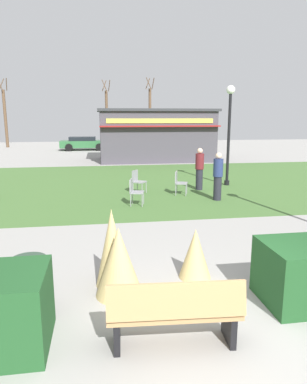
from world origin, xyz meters
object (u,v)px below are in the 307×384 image
parked_car_west_slot (84,143)px  cafe_chair_west (134,190)px  tree_left_bg (5,117)px  lamppost_far (229,124)px  cafe_chair_east (179,181)px  parked_car_center_slot (145,142)px  cafe_chair_center (137,180)px  trash_bin (30,284)px  food_kiosk (155,135)px  person_strolling (200,169)px  tree_right_bg (107,117)px  tree_center_bg (150,116)px  park_bench (175,313)px  person_standing (218,176)px

parked_car_west_slot → cafe_chair_west: bearing=-83.5°
parked_car_west_slot → tree_left_bg: size_ratio=0.65×
lamppost_far → cafe_chair_west: (-4.33, -2.99, -2.10)m
cafe_chair_east → parked_car_center_slot: size_ratio=0.21×
parked_car_west_slot → cafe_chair_center: bearing=-81.9°
trash_bin → tree_left_bg: (-7.69, 31.37, 2.47)m
food_kiosk → cafe_chair_center: (-2.40, -10.68, -1.19)m
food_kiosk → person_strolling: bearing=-89.3°
trash_bin → food_kiosk: bearing=75.3°
cafe_chair_center → parked_car_center_slot: 19.23m
cafe_chair_east → parked_car_west_slot: bearing=102.2°
person_strolling → tree_right_bg: (-3.02, 24.40, 2.09)m
food_kiosk → cafe_chair_west: food_kiosk is taller
tree_center_bg → park_bench: bearing=-97.7°
cafe_chair_east → tree_center_bg: 24.19m
cafe_chair_center → person_strolling: 2.57m
person_standing → parked_car_center_slot: size_ratio=0.39×
park_bench → parked_car_center_slot: parked_car_center_slot is taller
trash_bin → tree_right_bg: (2.05, 32.85, 2.53)m
person_strolling → tree_center_bg: size_ratio=0.25×
trash_bin → parked_car_west_slot: bearing=90.4°
park_bench → food_kiosk: food_kiosk is taller
trash_bin → tree_right_bg: size_ratio=0.13×
cafe_chair_west → cafe_chair_east: size_ratio=1.00×
person_standing → tree_center_bg: bearing=-9.1°
cafe_chair_west → cafe_chair_east: (1.84, 1.40, 0.00)m
person_strolling → parked_car_center_slot: person_strolling is taller
parked_car_west_slot → parked_car_center_slot: bearing=-0.0°
parked_car_center_slot → tree_left_bg: bearing=162.3°
cafe_chair_center → food_kiosk: bearing=77.3°
parked_car_west_slot → tree_center_bg: (6.61, 4.40, 2.39)m
cafe_chair_east → person_strolling: size_ratio=0.53×
cafe_chair_center → tree_left_bg: bearing=113.8°
person_strolling → lamppost_far: bearing=57.7°
person_strolling → tree_right_bg: 24.68m
park_bench → tree_left_bg: size_ratio=0.27×
park_bench → tree_right_bg: (0.08, 34.08, 2.47)m
parked_car_west_slot → cafe_chair_east: bearing=-77.8°
park_bench → cafe_chair_west: park_bench is taller
trash_bin → food_kiosk: (4.94, 18.86, 1.30)m
park_bench → cafe_chair_east: (2.09, 8.89, 0.05)m
person_strolling → parked_car_center_slot: 18.76m
parked_car_center_slot → park_bench: bearing=-96.8°
park_bench → cafe_chair_west: bearing=88.1°
parked_car_center_slot → tree_left_bg: (-13.03, 4.17, 2.24)m
lamppost_far → parked_car_center_slot: (-1.21, 17.96, -1.98)m
cafe_chair_west → tree_right_bg: tree_right_bg is taller
lamppost_far → cafe_chair_center: lamppost_far is taller
tree_right_bg → tree_center_bg: size_ratio=0.98×
park_bench → tree_center_bg: bearing=82.3°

